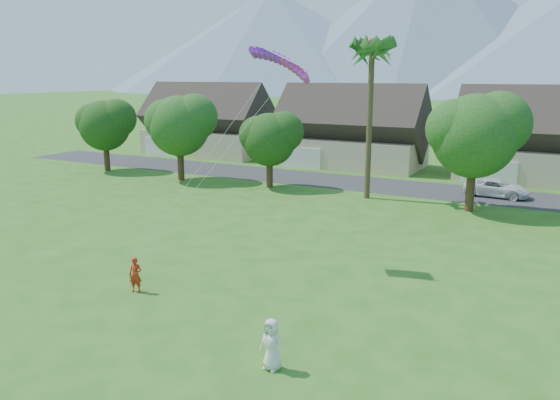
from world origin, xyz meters
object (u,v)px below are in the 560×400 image
Objects in this scene: watcher at (271,344)px; parked_car at (497,188)px; parafoil_kite at (282,60)px; kite_flyer at (135,275)px.

parked_car is (3.12, 32.05, -0.20)m from watcher.
parafoil_kite is (-8.14, -21.92, 9.71)m from parked_car.
watcher is at bearing -38.30° from kite_flyer.
kite_flyer is 31.45m from parked_car.
parafoil_kite is (-5.02, 10.13, 9.51)m from watcher.
parked_car is 25.32m from parafoil_kite.
watcher reaches higher than parked_car.
kite_flyer is at bearing -128.41° from parafoil_kite.
kite_flyer is 0.32× the size of parked_car.
watcher is at bearing 177.85° from parked_car.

